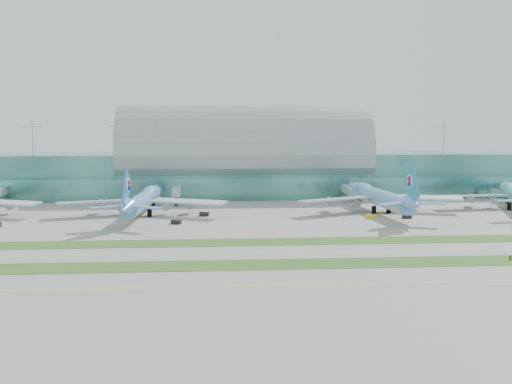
{
  "coord_description": "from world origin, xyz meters",
  "views": [
    {
      "loc": [
        -19.05,
        -181.2,
        34.34
      ],
      "look_at": [
        0.0,
        55.0,
        9.0
      ],
      "focal_mm": 45.0,
      "sensor_mm": 36.0,
      "label": 1
    }
  ],
  "objects": [
    {
      "name": "grass_strip_near",
      "position": [
        0.0,
        -28.0,
        0.04
      ],
      "size": [
        420.0,
        12.0,
        0.08
      ],
      "primitive_type": "cube",
      "color": "#2D591E",
      "rests_on": "ground"
    },
    {
      "name": "gse_d",
      "position": [
        -19.3,
        56.19,
        0.77
      ],
      "size": [
        3.75,
        2.53,
        1.54
      ],
      "primitive_type": "cube",
      "rotation": [
        0.0,
        0.0,
        -0.24
      ],
      "color": "black",
      "rests_on": "ground"
    },
    {
      "name": "gse_c",
      "position": [
        -28.89,
        37.95,
        0.74
      ],
      "size": [
        3.79,
        2.91,
        1.47
      ],
      "primitive_type": "cube",
      "rotation": [
        0.0,
        0.0,
        -0.27
      ],
      "color": "black",
      "rests_on": "ground"
    },
    {
      "name": "terminal",
      "position": [
        0.01,
        128.79,
        14.23
      ],
      "size": [
        340.0,
        69.1,
        36.0
      ],
      "color": "#3D7A75",
      "rests_on": "ground"
    },
    {
      "name": "taxiline_a",
      "position": [
        0.0,
        -48.0,
        0.01
      ],
      "size": [
        420.0,
        0.35,
        0.01
      ],
      "primitive_type": "cube",
      "color": "yellow",
      "rests_on": "ground"
    },
    {
      "name": "grass_strip_far",
      "position": [
        0.0,
        2.0,
        0.04
      ],
      "size": [
        420.0,
        12.0,
        0.08
      ],
      "primitive_type": "cube",
      "color": "#2D591E",
      "rests_on": "ground"
    },
    {
      "name": "gse_f",
      "position": [
        54.24,
        44.35,
        0.69
      ],
      "size": [
        3.5,
        1.92,
        1.37
      ],
      "primitive_type": "cube",
      "rotation": [
        0.0,
        0.0,
        -0.08
      ],
      "color": "black",
      "rests_on": "ground"
    },
    {
      "name": "gse_e",
      "position": [
        41.35,
        45.41,
        0.7
      ],
      "size": [
        3.62,
        2.09,
        1.41
      ],
      "primitive_type": "cube",
      "rotation": [
        0.0,
        0.0,
        0.14
      ],
      "color": "yellow",
      "rests_on": "ground"
    },
    {
      "name": "airliner_c",
      "position": [
        48.14,
        62.07,
        6.32
      ],
      "size": [
        65.36,
        74.45,
        20.48
      ],
      "rotation": [
        0.0,
        0.0,
        0.08
      ],
      "color": "#6CA7ED",
      "rests_on": "ground"
    },
    {
      "name": "taxiline_c",
      "position": [
        0.0,
        18.0,
        0.01
      ],
      "size": [
        420.0,
        0.35,
        0.01
      ],
      "primitive_type": "cube",
      "color": "yellow",
      "rests_on": "ground"
    },
    {
      "name": "taxiline_b",
      "position": [
        0.0,
        -14.0,
        0.01
      ],
      "size": [
        420.0,
        0.35,
        0.01
      ],
      "primitive_type": "cube",
      "color": "yellow",
      "rests_on": "ground"
    },
    {
      "name": "ground",
      "position": [
        0.0,
        0.0,
        0.0
      ],
      "size": [
        700.0,
        700.0,
        0.0
      ],
      "primitive_type": "plane",
      "color": "gray",
      "rests_on": "ground"
    },
    {
      "name": "airliner_b",
      "position": [
        -41.98,
        60.4,
        6.14
      ],
      "size": [
        63.6,
        72.41,
        19.92
      ],
      "rotation": [
        0.0,
        0.0,
        -0.08
      ],
      "color": "#5F9CD1",
      "rests_on": "ground"
    },
    {
      "name": "taxiline_d",
      "position": [
        0.0,
        40.0,
        0.01
      ],
      "size": [
        420.0,
        0.35,
        0.01
      ],
      "primitive_type": "cube",
      "color": "yellow",
      "rests_on": "ground"
    }
  ]
}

